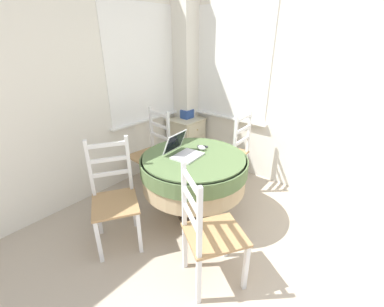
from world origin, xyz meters
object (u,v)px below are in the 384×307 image
Objects in this scene: dining_chair_near_back_window at (152,153)px; dining_chair_left_flank at (114,198)px; dining_chair_near_right_window at (231,152)px; round_dining_table at (194,170)px; dining_chair_camera_near at (209,234)px; computer_mouse at (202,148)px; storage_box at (187,114)px; cell_phone at (202,147)px; corner_cabinet at (186,140)px; laptop at (183,151)px.

dining_chair_near_back_window and dining_chair_left_flank have the same top height.
dining_chair_near_back_window is 1.01m from dining_chair_near_right_window.
round_dining_table is 1.08× the size of dining_chair_camera_near.
round_dining_table is 11.49× the size of computer_mouse.
storage_box is (0.90, 0.18, 0.28)m from dining_chair_near_back_window.
dining_chair_left_flank reaches higher than cell_phone.
dining_chair_near_right_window is (0.58, -0.02, -0.26)m from cell_phone.
corner_cabinet is at bearing 49.41° from cell_phone.
storage_box is at bearing 20.39° from dining_chair_left_flank.
dining_chair_near_right_window is 1.00× the size of dining_chair_camera_near.
corner_cabinet is (1.76, 0.65, -0.12)m from dining_chair_left_flank.
dining_chair_near_right_window is 1.01m from storage_box.
cell_phone is 0.72× the size of storage_box.
dining_chair_near_back_window is 1.47× the size of corner_cabinet.
dining_chair_near_right_window is 1.54m from dining_chair_camera_near.
storage_box is (1.06, 1.00, 0.18)m from round_dining_table.
corner_cabinet is (0.19, 0.92, -0.12)m from dining_chair_near_right_window.
round_dining_table is 1.08× the size of dining_chair_near_back_window.
dining_chair_camera_near is 2.25m from corner_cabinet.
laptop is at bearing -18.49° from dining_chair_left_flank.
computer_mouse reaches higher than round_dining_table.
corner_cabinet is at bearing 20.29° from dining_chair_left_flank.
dining_chair_near_back_window is at bearing 79.27° from round_dining_table.
dining_chair_left_flank is at bearing 100.92° from dining_chair_camera_near.
corner_cabinet is (0.77, 0.90, -0.39)m from cell_phone.
dining_chair_near_back_window is 1.00× the size of dining_chair_left_flank.
laptop is 0.34× the size of dining_chair_near_right_window.
cell_phone is 0.64m from dining_chair_near_right_window.
cell_phone is at bearing 17.66° from round_dining_table.
round_dining_table is 1.47m from storage_box.
cell_phone is (0.07, 0.04, -0.02)m from computer_mouse.
storage_box is at bearing 75.95° from dining_chair_near_right_window.
dining_chair_camera_near reaches higher than laptop.
round_dining_table is at bearing -59.49° from laptop.
corner_cabinet is (0.86, 0.16, -0.12)m from dining_chair_near_back_window.
dining_chair_near_right_window is at bearing -9.70° from dining_chair_left_flank.
storage_box reaches higher than cell_phone.
dining_chair_near_back_window and dining_chair_camera_near have the same top height.
storage_box is (0.82, 0.92, 0.02)m from cell_phone.
laptop is 1.45m from corner_cabinet.
dining_chair_camera_near is 2.31m from storage_box.
round_dining_table is 0.84m from dining_chair_near_back_window.
round_dining_table is at bearing 47.05° from dining_chair_camera_near.
corner_cabinet is at bearing 45.16° from dining_chair_camera_near.
dining_chair_left_flank is (-0.75, 0.33, -0.10)m from round_dining_table.
laptop is at bearing 177.61° from dining_chair_near_right_window.
dining_chair_near_back_window is 1.00× the size of dining_chair_camera_near.
round_dining_table is 0.23m from laptop.
laptop is (-0.06, 0.10, 0.20)m from round_dining_table.
cell_phone is at bearing 30.02° from computer_mouse.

